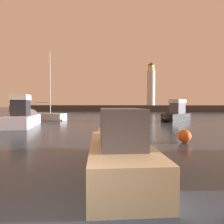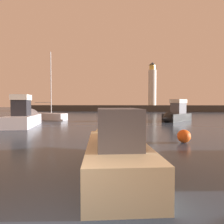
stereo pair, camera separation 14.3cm
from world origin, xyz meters
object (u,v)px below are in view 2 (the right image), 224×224
at_px(motorboat_0, 26,117).
at_px(motorboat_2, 115,147).
at_px(motorboat_3, 175,114).
at_px(lighthouse, 152,85).
at_px(sailboat_moored, 48,116).
at_px(mooring_buoy, 184,136).

distance_m(motorboat_0, motorboat_2, 17.70).
bearing_deg(motorboat_3, motorboat_0, -157.16).
relative_size(lighthouse, sailboat_moored, 1.36).
bearing_deg(sailboat_moored, motorboat_2, -57.78).
distance_m(sailboat_moored, mooring_buoy, 22.91).
relative_size(lighthouse, motorboat_3, 2.36).
bearing_deg(sailboat_moored, motorboat_3, -1.21).
bearing_deg(motorboat_2, mooring_buoy, 54.72).
distance_m(motorboat_0, motorboat_3, 18.77).
relative_size(motorboat_2, sailboat_moored, 0.71).
distance_m(lighthouse, mooring_buoy, 53.79).
bearing_deg(motorboat_3, lighthouse, 92.03).
distance_m(motorboat_3, sailboat_moored, 18.49).
height_order(motorboat_2, sailboat_moored, sailboat_moored).
bearing_deg(mooring_buoy, sailboat_moored, 136.61).
height_order(lighthouse, motorboat_2, lighthouse).
relative_size(motorboat_2, motorboat_3, 1.23).
xyz_separation_m(sailboat_moored, mooring_buoy, (16.65, -15.74, -0.17)).
xyz_separation_m(motorboat_0, sailboat_moored, (-1.19, 7.67, -0.32)).
distance_m(motorboat_2, motorboat_3, 21.08).
height_order(motorboat_0, mooring_buoy, motorboat_0).
height_order(motorboat_2, mooring_buoy, motorboat_2).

